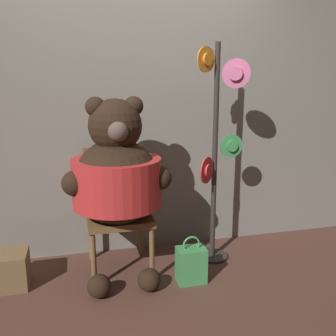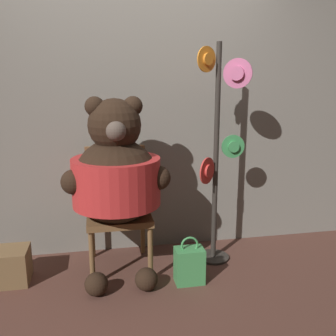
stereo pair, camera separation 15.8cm
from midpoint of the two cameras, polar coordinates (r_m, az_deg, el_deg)
ground_plane at (r=3.08m, az=-5.08°, el=-16.76°), size 14.00×14.00×0.00m
wall_back at (r=3.34m, az=-7.30°, el=7.29°), size 8.00×0.10×2.39m
chair at (r=3.14m, az=-9.19°, el=-5.48°), size 0.51×0.55×0.99m
teddy_bear at (r=2.89m, az=-9.34°, el=-1.29°), size 0.82×0.73×1.42m
hat_display_rack at (r=3.11m, az=6.11°, el=2.20°), size 0.45×0.32×1.83m
handbag_on_ground at (r=2.99m, az=2.00°, el=-14.48°), size 0.22×0.15×0.38m
wooden_crate at (r=3.20m, az=-24.32°, el=-13.99°), size 0.27×0.27×0.27m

